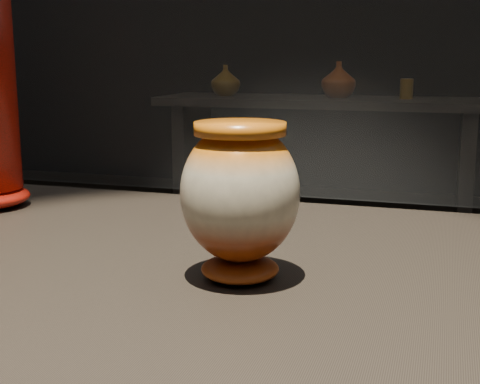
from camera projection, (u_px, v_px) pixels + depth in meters
name	position (u px, v px, depth m)	size (l,w,h in m)	color
main_vase	(240.00, 195.00, 0.77)	(0.14, 0.14, 0.19)	maroon
back_shelf	(322.00, 141.00, 4.10)	(2.00, 0.60, 0.90)	black
back_vase_left	(226.00, 80.00, 4.19)	(0.18, 0.18, 0.19)	#9D6916
back_vase_mid	(339.00, 80.00, 4.00)	(0.21, 0.21, 0.21)	maroon
back_vase_right	(407.00, 89.00, 3.90)	(0.08, 0.08, 0.12)	#9D6916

